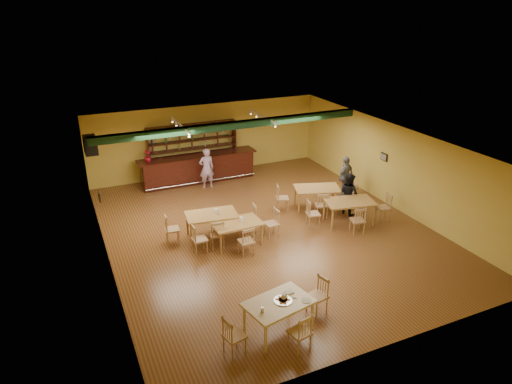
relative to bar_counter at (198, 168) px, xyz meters
name	(u,v)px	position (x,y,z in m)	size (l,w,h in m)	color
floor	(267,230)	(0.71, -5.15, -0.56)	(12.00, 12.00, 0.00)	brown
ceiling_beam	(234,125)	(0.71, -2.35, 2.31)	(10.00, 0.30, 0.25)	black
track_rail_left	(180,125)	(-1.09, -1.75, 2.38)	(0.05, 2.50, 0.05)	white
track_rail_right	(262,116)	(2.11, -1.75, 2.38)	(0.05, 2.50, 0.05)	white
ac_unit	(91,145)	(-4.09, -0.95, 1.79)	(0.34, 0.70, 0.48)	white
picture_left	(99,196)	(-4.26, -4.15, 1.14)	(0.04, 0.34, 0.28)	black
picture_right	(384,157)	(5.68, -4.65, 1.14)	(0.04, 0.34, 0.28)	black
bar_counter	(198,168)	(0.00, 0.00, 0.00)	(4.92, 0.85, 1.13)	#340F0A
back_bar_hutch	(193,151)	(0.00, 0.63, 0.57)	(3.81, 0.40, 2.28)	#340F0A
poinsettia	(148,156)	(-2.01, 0.00, 0.80)	(0.27, 0.27, 0.48)	maroon
dining_table_a	(212,225)	(-1.08, -4.84, -0.17)	(1.60, 0.96, 0.80)	olive
dining_table_b	(317,198)	(3.08, -4.33, -0.17)	(1.59, 0.96, 0.80)	olive
dining_table_c	(237,233)	(-0.54, -5.62, -0.19)	(1.50, 0.90, 0.75)	olive
dining_table_d	(349,212)	(3.46, -5.80, -0.16)	(1.62, 0.97, 0.81)	olive
near_table	(278,317)	(-1.18, -9.74, -0.17)	(1.49, 0.96, 0.80)	beige
pizza_tray	(283,301)	(-1.07, -9.74, 0.24)	(0.40, 0.40, 0.01)	silver
parmesan_shaker	(262,310)	(-1.66, -9.90, 0.29)	(0.07, 0.07, 0.11)	#EAE5C6
napkin_stack	(289,292)	(-0.81, -9.53, 0.25)	(0.20, 0.15, 0.03)	white
pizza_server	(288,297)	(-0.92, -9.69, 0.25)	(0.32, 0.09, 0.00)	silver
side_plate	(306,301)	(-0.60, -9.95, 0.24)	(0.22, 0.22, 0.01)	white
patron_bar	(207,168)	(0.10, -0.83, 0.26)	(0.60, 0.39, 1.64)	#854BA4
patron_right_a	(349,194)	(3.88, -5.13, 0.18)	(0.72, 0.56, 1.49)	black
patron_right_b	(345,177)	(4.66, -3.80, 0.23)	(0.93, 0.39, 1.59)	slate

